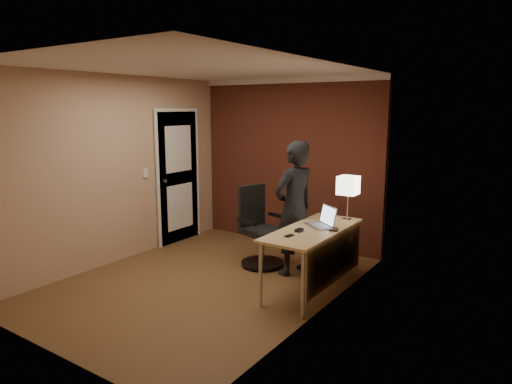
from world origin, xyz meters
TOP-DOWN VIEW (x-y plane):
  - room at (-0.27, 1.54)m, footprint 4.00×4.00m
  - desk at (1.25, 0.46)m, footprint 0.60×1.50m
  - desk_lamp at (1.33, 1.06)m, footprint 0.22×0.22m
  - laptop at (1.23, 0.63)m, footprint 0.42×0.41m
  - mouse at (1.11, 0.27)m, footprint 0.06×0.10m
  - phone at (1.11, 0.05)m, footprint 0.07×0.12m
  - wallet at (1.40, 0.52)m, footprint 0.12×0.13m
  - office_chair at (0.20, 0.86)m, footprint 0.59×0.65m
  - person at (0.73, 0.84)m, footprint 0.56×0.70m

SIDE VIEW (x-z plane):
  - office_chair at x=0.20m, z-range -0.06..0.98m
  - desk at x=1.25m, z-range 0.24..0.97m
  - phone at x=1.11m, z-range 0.73..0.74m
  - wallet at x=1.40m, z-range 0.73..0.75m
  - mouse at x=1.11m, z-range 0.73..0.76m
  - laptop at x=1.23m, z-range 0.68..0.91m
  - person at x=0.73m, z-range 0.00..1.68m
  - desk_lamp at x=1.33m, z-range 0.88..1.41m
  - room at x=-0.27m, z-range -0.63..3.37m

